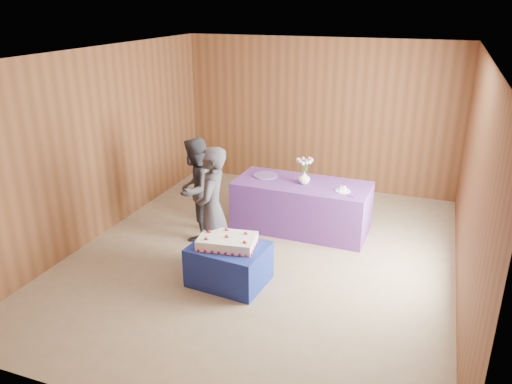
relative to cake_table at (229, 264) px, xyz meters
The scene contains 13 objects.
ground 0.84m from the cake_table, 78.44° to the left, with size 6.00×6.00×0.00m, color gray.
room_shell 1.75m from the cake_table, 78.44° to the left, with size 5.04×6.04×2.72m.
cake_table is the anchor object (origin of this frame).
serving_table 1.86m from the cake_table, 76.91° to the left, with size 2.00×0.90×0.75m, color #562E7F.
sheet_cake 0.31m from the cake_table, behind, with size 0.76×0.57×0.16m.
vase 1.94m from the cake_table, 75.77° to the left, with size 0.18×0.18×0.18m, color white.
flower_spray 2.03m from the cake_table, 75.77° to the left, with size 0.25×0.25×0.19m.
platter 1.98m from the cake_table, 95.66° to the left, with size 0.37×0.37×0.02m, color #7752A5.
plate 2.04m from the cake_table, 57.83° to the left, with size 0.22×0.22×0.01m, color silver.
cake_slice 2.05m from the cake_table, 57.82° to the left, with size 0.08×0.07×0.09m.
knife 1.96m from the cake_table, 53.26° to the left, with size 0.26×0.02×0.00m, color #B1B2B6.
guest_left 0.72m from the cake_table, 140.64° to the left, with size 0.60×0.39×1.64m, color #37363F.
guest_right 1.47m from the cake_table, 133.09° to the left, with size 0.73×0.57×1.51m, color #32333C.
Camera 1 is at (2.03, -5.74, 3.30)m, focal length 35.00 mm.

